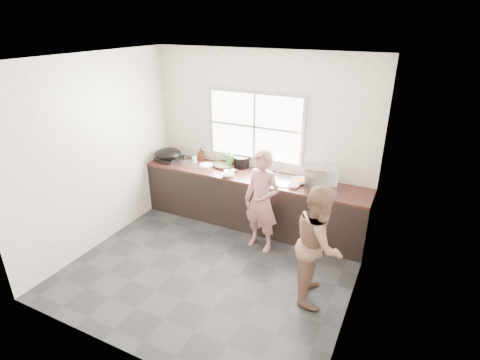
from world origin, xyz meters
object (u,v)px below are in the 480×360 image
at_px(bottle_green, 230,158).
at_px(burner, 169,158).
at_px(bottle_brown_tall, 201,155).
at_px(wok, 168,154).
at_px(bowl_crabs, 299,182).
at_px(dish_rack, 320,178).
at_px(cutting_board, 225,165).
at_px(bowl_mince, 228,175).
at_px(plate_food, 207,165).
at_px(bowl_held, 294,186).
at_px(person_side, 319,244).
at_px(glass_jar, 194,160).
at_px(woman, 262,205).
at_px(bottle_brown_short, 233,161).
at_px(black_pot, 241,162).
at_px(pot_lid_left, 178,158).
at_px(pot_lid_right, 187,163).

xyz_separation_m(bottle_green, burner, (-1.08, -0.19, -0.11)).
bearing_deg(bottle_brown_tall, wok, -144.82).
height_order(bowl_crabs, dish_rack, dish_rack).
relative_size(cutting_board, bowl_mince, 2.05).
bearing_deg(burner, plate_food, 4.11).
relative_size(bowl_crabs, bowl_held, 0.92).
bearing_deg(bowl_mince, plate_food, 154.31).
distance_m(bowl_held, plate_food, 1.58).
distance_m(person_side, cutting_board, 2.39).
height_order(glass_jar, burner, glass_jar).
xyz_separation_m(bottle_brown_tall, glass_jar, (-0.02, -0.17, -0.04)).
relative_size(woman, bottle_green, 4.92).
bearing_deg(wok, woman, -13.69).
relative_size(bottle_brown_short, burner, 0.47).
distance_m(black_pot, dish_rack, 1.38).
bearing_deg(bowl_mince, bowl_held, 3.16).
bearing_deg(bottle_brown_tall, bottle_brown_short, 0.00).
bearing_deg(wok, cutting_board, 14.35).
bearing_deg(pot_lid_left, bottle_brown_short, 6.55).
height_order(bottle_brown_short, burner, bottle_brown_short).
bearing_deg(plate_food, bowl_held, -7.17).
xyz_separation_m(plate_food, pot_lid_right, (-0.36, -0.04, -0.00)).
distance_m(bowl_held, dish_rack, 0.39).
bearing_deg(bowl_crabs, bowl_held, -96.81).
height_order(bowl_mince, plate_food, bowl_mince).
height_order(woman, cutting_board, woman).
xyz_separation_m(bowl_crabs, bottle_brown_short, (-1.20, 0.21, 0.06)).
bearing_deg(pot_lid_right, bottle_brown_tall, 58.21).
bearing_deg(wok, pot_lid_left, 75.71).
bearing_deg(bowl_mince, wok, 174.11).
height_order(bowl_crabs, plate_food, bowl_crabs).
bearing_deg(pot_lid_left, woman, -19.71).
relative_size(bowl_mince, pot_lid_left, 0.71).
height_order(bowl_crabs, glass_jar, glass_jar).
distance_m(bowl_crabs, wok, 2.26).
bearing_deg(bowl_held, bottle_brown_tall, 167.91).
bearing_deg(bowl_mince, person_side, -30.22).
xyz_separation_m(bottle_green, wok, (-1.03, -0.27, 0.00)).
height_order(glass_jar, pot_lid_right, glass_jar).
height_order(bottle_brown_short, glass_jar, bottle_brown_short).
height_order(bowl_held, black_pot, black_pot).
relative_size(burner, pot_lid_right, 1.43).
bearing_deg(person_side, bottle_green, 40.75).
bearing_deg(bottle_brown_tall, glass_jar, -97.94).
bearing_deg(pot_lid_left, black_pot, 5.66).
height_order(woman, bowl_mince, woman).
xyz_separation_m(dish_rack, pot_lid_right, (-2.26, 0.02, -0.16)).
xyz_separation_m(black_pot, dish_rack, (1.36, -0.25, 0.08)).
relative_size(burner, dish_rack, 0.82).
bearing_deg(pot_lid_left, bowl_crabs, -2.48).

